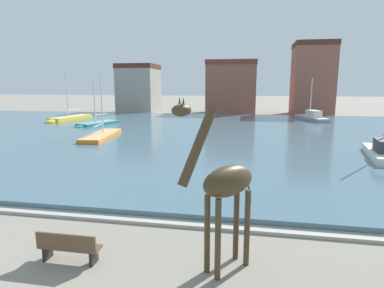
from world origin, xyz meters
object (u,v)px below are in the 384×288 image
Objects in this scene: giraffe_statue at (225,185)px; sailboat_white at (383,153)px; park_bench at (69,246)px; sailboat_grey at (310,118)px; sailboat_orange at (104,136)px; sailboat_teal at (95,125)px; sailboat_yellow at (68,119)px.

sailboat_white is (9.28, 14.63, -1.87)m from giraffe_statue.
sailboat_grey is at bearing 71.34° from park_bench.
giraffe_statue is 23.26m from sailboat_orange.
sailboat_orange is 1.30× the size of sailboat_teal.
park_bench is (19.31, -31.69, 0.07)m from sailboat_yellow.
sailboat_white is at bearing -12.14° from sailboat_orange.
sailboat_grey is 32.72m from sailboat_yellow.
sailboat_yellow is at bearing 145.42° from sailboat_teal.
park_bench is (8.37, -19.77, 0.14)m from sailboat_orange.
sailboat_yellow is 4.60× the size of park_bench.
sailboat_grey is (-0.81, 22.91, 0.02)m from sailboat_white.
sailboat_teal reaches higher than sailboat_orange.
sailboat_orange is 21.47m from park_bench.
sailboat_orange is at bearing -57.87° from sailboat_teal.
sailboat_yellow is (-32.12, -6.25, -0.15)m from sailboat_grey.
sailboat_yellow is at bearing 153.17° from sailboat_white.
sailboat_grey is at bearing 40.63° from sailboat_orange.
sailboat_orange is at bearing -47.48° from sailboat_yellow.
sailboat_teal is 0.77× the size of sailboat_yellow.
sailboat_yellow is at bearing 132.52° from sailboat_orange.
sailboat_grey is at bearing 11.01° from sailboat_yellow.
sailboat_yellow is at bearing -168.99° from sailboat_grey.
sailboat_grey reaches higher than giraffe_statue.
giraffe_statue is 0.60× the size of sailboat_grey.
sailboat_orange is (-12.72, 19.36, -2.06)m from giraffe_statue.
sailboat_white reaches higher than giraffe_statue.
sailboat_grey is at bearing 92.03° from sailboat_white.
sailboat_yellow is (-23.65, 31.28, -1.99)m from giraffe_statue.
giraffe_statue is 32.36m from sailboat_teal.
giraffe_statue is 4.77m from park_bench.
sailboat_white is 3.74× the size of park_bench.
sailboat_white reaches higher than sailboat_grey.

